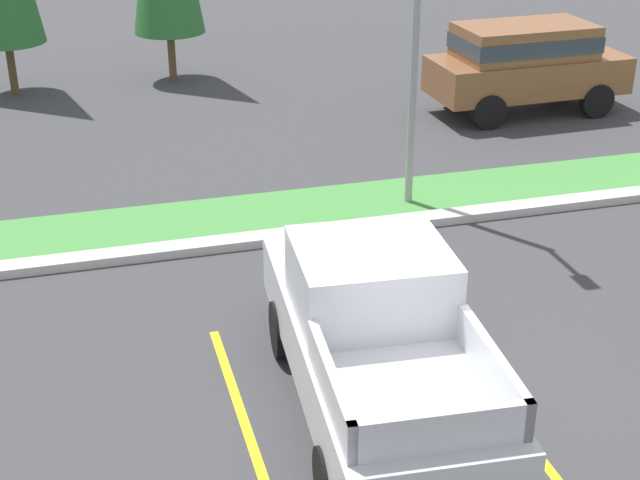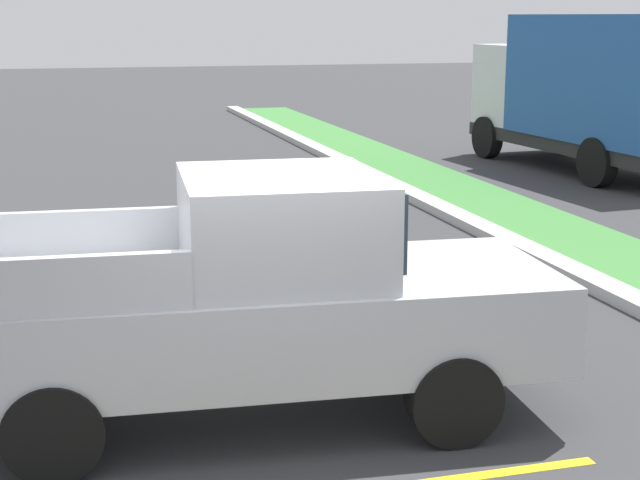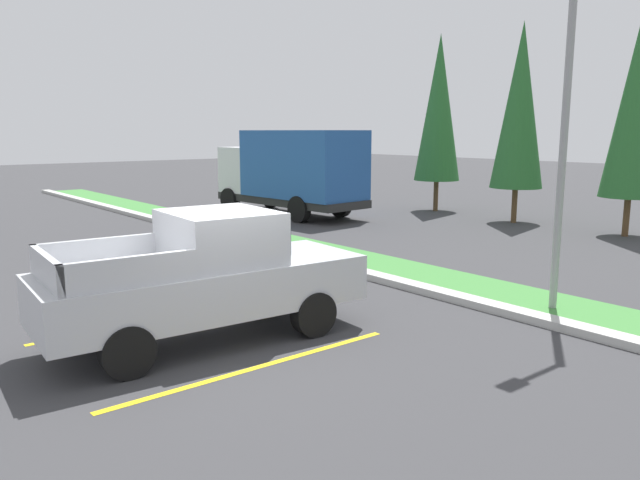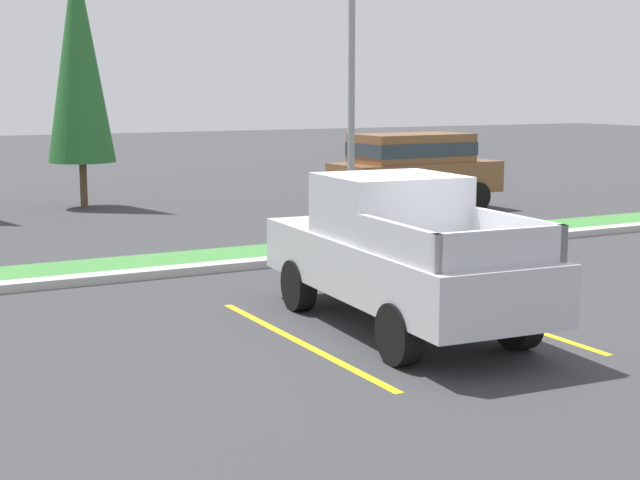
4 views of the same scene
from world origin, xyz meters
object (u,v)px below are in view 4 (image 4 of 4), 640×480
Objects in this scene: pickup_truck_main at (398,253)px; suv_distant at (414,166)px; cypress_tree_center at (78,56)px; street_light at (356,67)px.

pickup_truck_main is 12.62m from suv_distant.
suv_distant is (7.24, 10.34, 0.20)m from pickup_truck_main.
cypress_tree_center is at bearing 146.26° from suv_distant.
cypress_tree_center reaches higher than street_light.
street_light is at bearing -72.49° from cypress_tree_center.
street_light is (-4.56, -4.62, 2.47)m from suv_distant.
pickup_truck_main is 15.76m from cypress_tree_center.
pickup_truck_main is at bearing -115.07° from street_light.
suv_distant is at bearing -33.74° from cypress_tree_center.
cypress_tree_center is at bearing 91.46° from pickup_truck_main.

